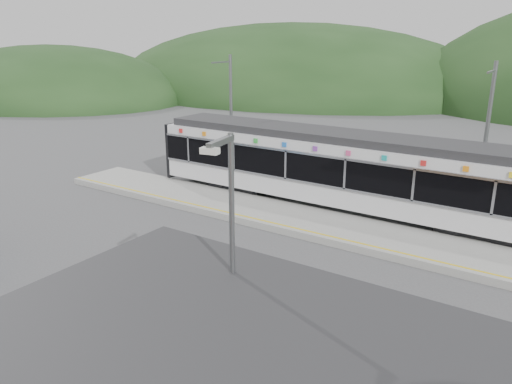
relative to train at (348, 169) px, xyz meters
The scene contains 8 objects.
ground 6.57m from the train, 105.83° to the right, with size 120.00×120.00×0.00m, color #4C4C4F.
hills 4.99m from the train, ahead, with size 146.00×149.00×26.00m.
platform 3.72m from the train, 122.23° to the right, with size 26.00×3.20×0.30m, color #9E9E99.
yellow_line 4.69m from the train, 113.04° to the right, with size 26.00×0.10×0.01m, color yellow.
train is the anchor object (origin of this frame).
catenary_mast_west 9.21m from the train, 163.58° to the left, with size 0.18×1.80×7.00m.
catenary_mast_east 6.10m from the train, 25.81° to the left, with size 0.18×1.80×7.00m.
lamp_post 13.63m from the train, 77.48° to the right, with size 0.38×1.10×6.12m.
Camera 1 is at (10.62, -15.12, 7.98)m, focal length 35.00 mm.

